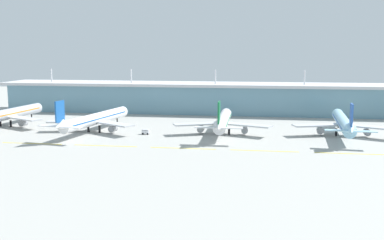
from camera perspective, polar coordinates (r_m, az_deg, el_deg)
ground_plane at (r=193.70m, az=-0.17°, el=-3.46°), size 600.00×600.00×0.00m
terminal_building at (r=300.85m, az=3.04°, el=2.80°), size 288.00×34.00×28.69m
airliner_nearest at (r=266.60m, az=-22.20°, el=0.64°), size 48.63×68.42×18.90m
airliner_near_middle at (r=235.30m, az=-12.04°, el=0.10°), size 48.10×69.09×18.90m
airliner_center at (r=224.76m, az=3.89°, el=-0.12°), size 48.80×60.86×18.90m
airliner_far_middle at (r=231.24m, az=18.42°, el=-0.30°), size 48.68×68.36×18.90m
taxiway_stripe_west at (r=214.11m, az=-19.42°, el=-2.79°), size 28.00×0.70×0.04m
taxiway_stripe_mid_west at (r=200.53m, az=-10.79°, el=-3.19°), size 28.00×0.70×0.04m
taxiway_stripe_centre at (r=192.07m, az=-1.16°, el=-3.56°), size 28.00×0.70×0.04m
taxiway_stripe_mid_east at (r=189.42m, az=9.05°, el=-3.84°), size 28.00×0.70×0.04m
taxiway_stripe_east at (r=192.83m, az=19.23°, el=-4.00°), size 28.00×0.70×0.04m
baggage_cart at (r=224.86m, az=-5.84°, el=-1.48°), size 3.70×2.17×2.48m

